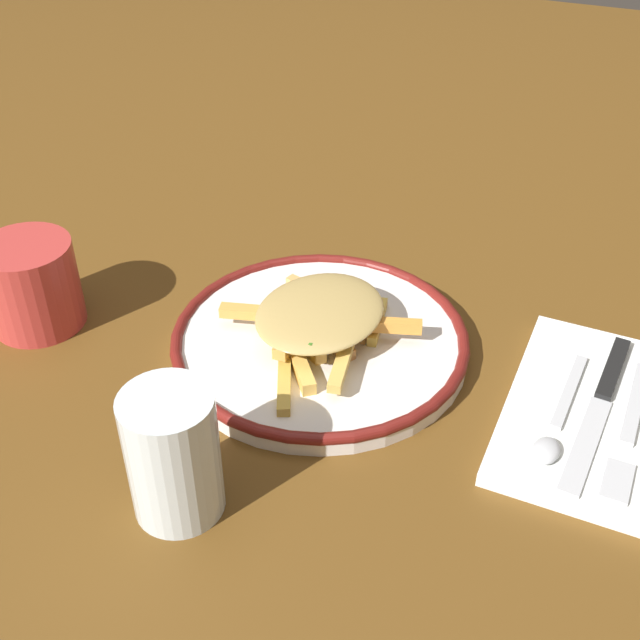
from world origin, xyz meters
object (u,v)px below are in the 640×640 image
(napkin, at_px, (596,418))
(knife, at_px, (603,397))
(fork, at_px, (629,428))
(coffee_mug, at_px, (31,284))
(fries_heap, at_px, (318,319))
(spoon, at_px, (555,426))
(water_glass, at_px, (173,455))
(plate, at_px, (320,340))

(napkin, relative_size, knife, 1.11)
(fork, distance_m, coffee_mug, 0.57)
(knife, bearing_deg, fries_heap, 3.28)
(napkin, relative_size, fork, 1.32)
(napkin, height_order, coffee_mug, coffee_mug)
(knife, relative_size, spoon, 1.38)
(fork, relative_size, water_glass, 1.60)
(water_glass, bearing_deg, coffee_mug, -31.32)
(spoon, height_order, coffee_mug, coffee_mug)
(fork, xyz_separation_m, coffee_mug, (0.57, 0.05, 0.03))
(plate, bearing_deg, spoon, 170.42)
(spoon, distance_m, water_glass, 0.32)
(fork, height_order, coffee_mug, coffee_mug)
(fork, xyz_separation_m, spoon, (0.06, 0.02, 0.00))
(spoon, relative_size, coffee_mug, 1.27)
(plate, relative_size, fork, 1.63)
(spoon, xyz_separation_m, coffee_mug, (0.51, 0.03, 0.03))
(napkin, bearing_deg, coffee_mug, 6.43)
(plate, distance_m, napkin, 0.26)
(plate, distance_m, fork, 0.29)
(fork, bearing_deg, coffee_mug, 4.91)
(plate, height_order, water_glass, water_glass)
(fries_heap, height_order, knife, fries_heap)
(fries_heap, bearing_deg, knife, -176.72)
(knife, bearing_deg, fork, 129.53)
(fries_heap, height_order, fork, fries_heap)
(coffee_mug, bearing_deg, fork, -175.09)
(plate, bearing_deg, fries_heap, 13.05)
(plate, bearing_deg, knife, -176.81)
(fries_heap, bearing_deg, napkin, 179.22)
(napkin, bearing_deg, knife, -95.47)
(napkin, bearing_deg, spoon, 48.55)
(plate, bearing_deg, fork, 176.76)
(knife, bearing_deg, coffee_mug, 8.35)
(plate, height_order, coffee_mug, coffee_mug)
(fork, relative_size, spoon, 1.16)
(napkin, bearing_deg, fries_heap, -0.78)
(fries_heap, distance_m, napkin, 0.27)
(plate, height_order, knife, same)
(fork, bearing_deg, knife, -50.47)
(plate, bearing_deg, coffee_mug, 13.03)
(water_glass, bearing_deg, fork, -147.25)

